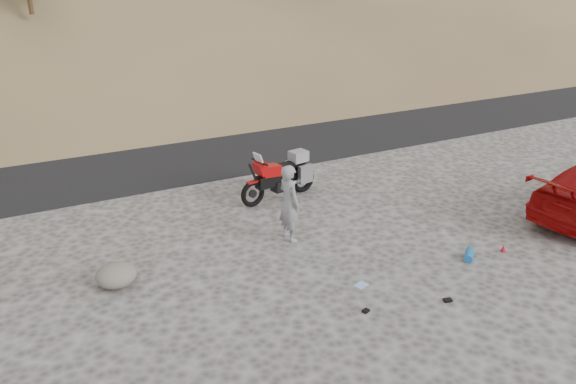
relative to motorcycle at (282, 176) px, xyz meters
name	(u,v)px	position (x,y,z in m)	size (l,w,h in m)	color
ground	(326,259)	(-0.73, -3.47, -0.62)	(140.00, 140.00, 0.00)	#464340
road	(191,147)	(-0.73, 5.53, -0.62)	(120.00, 7.00, 0.05)	black
motorcycle	(282,176)	(0.00, 0.00, 0.00)	(2.41, 0.97, 1.45)	black
man	(289,239)	(-0.99, -2.27, -0.62)	(0.66, 0.43, 1.80)	gray
small_rock	(116,275)	(-4.93, -2.50, -0.38)	(0.83, 0.76, 0.48)	#615B53
gear_blue_mat	(469,255)	(1.99, -4.90, -0.53)	(0.18, 0.18, 0.45)	#1C60AA
gear_funnel	(503,248)	(2.90, -5.00, -0.54)	(0.12, 0.12, 0.15)	#A90B20
gear_glove_a	(448,300)	(0.44, -5.94, -0.60)	(0.15, 0.11, 0.04)	black
gear_glove_b	(366,311)	(-1.12, -5.51, -0.60)	(0.13, 0.10, 0.04)	black
gear_blue_cloth	(361,285)	(-0.68, -4.72, -0.61)	(0.27, 0.19, 0.01)	#93B1E4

